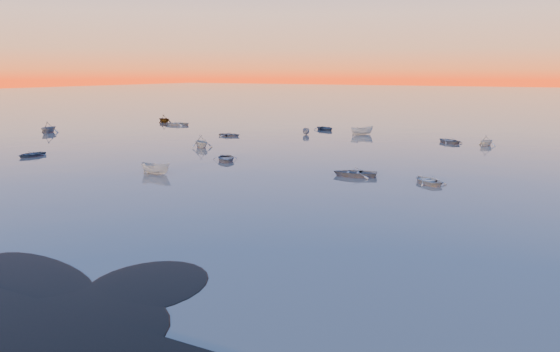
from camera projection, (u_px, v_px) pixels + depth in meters
The scene contains 5 objects.
ground at pixel (435, 123), 117.88m from camera, with size 600.00×600.00×0.00m, color #655C54.
mud_lobes at pixel (14, 271), 30.96m from camera, with size 140.00×6.00×0.07m, color black, non-canonical shape.
moored_fleet at pixel (356, 151), 77.43m from camera, with size 124.00×58.00×1.20m, color silver, non-canonical shape.
boat_near_left at pixel (226, 161), 68.84m from camera, with size 4.37×1.82×1.09m, color gray.
boat_near_center at pixel (156, 174), 60.29m from camera, with size 3.69×1.56×1.28m, color silver.
Camera 1 is at (27.42, -19.45, 11.18)m, focal length 35.00 mm.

